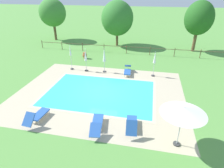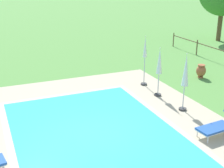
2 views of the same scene
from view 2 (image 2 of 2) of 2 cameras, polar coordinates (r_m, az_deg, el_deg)
ground_plane at (r=11.22m, az=-2.82°, el=-9.23°), size 160.00×160.00×0.00m
pool_deck_paving at (r=11.22m, az=-2.82°, el=-9.21°), size 12.82×10.20×0.01m
swimming_pool_water at (r=11.22m, az=-2.82°, el=-9.21°), size 8.16×5.55×0.01m
pool_coping_rim at (r=11.22m, az=-2.82°, el=-9.19°), size 8.64×6.03×0.01m
sun_lounger_north_near_steps at (r=11.76m, az=19.22°, el=-7.01°), size 0.78×2.10×0.76m
patio_umbrella_closed_row_west at (r=14.27m, az=8.58°, el=3.49°), size 0.32×0.32×2.28m
patio_umbrella_closed_row_centre at (r=12.89m, az=13.17°, el=1.84°), size 0.32×0.32×2.42m
patio_umbrella_closed_row_mid_east at (r=15.60m, az=5.98°, el=5.39°), size 0.32×0.32×2.51m
terracotta_urn_near_fence at (r=17.61m, az=15.84°, el=2.33°), size 0.52×0.52×0.73m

